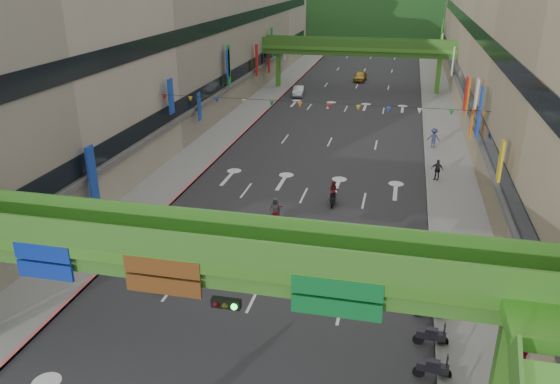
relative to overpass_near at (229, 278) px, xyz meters
name	(u,v)px	position (x,y,z in m)	size (l,w,h in m)	color
road_slab	(342,117)	(-0.93, 44.62, -5.20)	(18.00, 140.00, 0.02)	#28282B
sidewalk_left	(250,111)	(-11.93, 44.62, -5.13)	(4.00, 140.00, 0.15)	gray
sidewalk_right	(441,122)	(10.07, 44.62, -5.13)	(4.00, 140.00, 0.15)	gray
curb_left	(265,112)	(-10.03, 44.62, -5.12)	(0.20, 140.00, 0.18)	#CC5959
curb_right	(423,121)	(8.17, 44.62, -5.12)	(0.20, 140.00, 0.18)	gray
building_row_left	(182,28)	(-19.86, 44.62, 4.25)	(12.80, 95.00, 19.00)	#9E937F
building_row_right	(533,36)	(18.00, 44.62, 4.25)	(12.80, 95.00, 19.00)	gray
overpass_near	(229,278)	(0.00, 0.00, 0.00)	(28.00, 12.27, 7.10)	#4C9E2D
overpass_far	(357,51)	(-0.93, 59.62, 0.20)	(28.00, 2.20, 7.10)	#4C9E2D
hill_left	(336,25)	(-15.93, 154.62, -5.21)	(168.00, 140.00, 112.00)	#1C4419
hill_right	(468,22)	(24.07, 174.62, -5.21)	(208.00, 176.00, 128.00)	#1C4419
bunting_string	(314,105)	(-0.93, 24.62, 0.75)	(26.00, 0.36, 0.47)	black
scooter_rider_mid	(334,193)	(1.46, 19.34, -4.27)	(0.75, 1.60, 1.85)	black
scooter_rider_left	(165,271)	(-5.85, 6.61, -4.27)	(0.94, 1.60, 1.90)	#98979F
scooter_rider_far	(275,211)	(-1.90, 15.41, -4.28)	(0.82, 1.58, 1.86)	maroon
parked_scooter_row	(431,336)	(7.87, 4.62, -4.68)	(1.60, 9.38, 1.08)	black
car_silver	(299,91)	(-7.93, 54.54, -4.56)	(1.37, 3.94, 1.30)	#ACADB4
car_yellow	(360,76)	(-0.86, 66.88, -4.49)	(1.68, 4.17, 1.42)	#BC8D29
pedestrian_red	(521,370)	(11.27, 2.62, -4.33)	(0.85, 0.66, 1.74)	#AA0329
pedestrian_dark	(437,171)	(8.87, 25.94, -4.37)	(0.98, 0.41, 1.68)	#22222B
pedestrian_blue	(434,139)	(8.87, 34.62, -4.28)	(0.87, 0.56, 1.85)	navy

